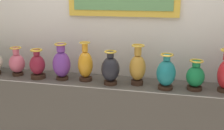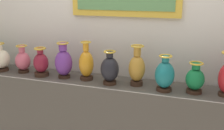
# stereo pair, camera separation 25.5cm
# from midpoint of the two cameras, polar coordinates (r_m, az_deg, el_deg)

# --- Properties ---
(display_shelf) EXTENTS (3.37, 0.41, 1.00)m
(display_shelf) POSITION_cam_midpoint_polar(r_m,az_deg,el_deg) (2.81, 2.67, -13.31)
(display_shelf) COLOR #4C4742
(display_shelf) RESTS_ON ground_plane
(back_wall) EXTENTS (5.36, 0.14, 2.95)m
(back_wall) POSITION_cam_midpoint_polar(r_m,az_deg,el_deg) (2.74, 4.54, 7.83)
(back_wall) COLOR silver
(back_wall) RESTS_ON ground_plane
(vase_ivory) EXTENTS (0.19, 0.19, 0.31)m
(vase_ivory) POSITION_cam_midpoint_polar(r_m,az_deg,el_deg) (3.12, -20.45, 1.17)
(vase_ivory) COLOR #382319
(vase_ivory) RESTS_ON display_shelf
(vase_rose) EXTENTS (0.16, 0.16, 0.30)m
(vase_rose) POSITION_cam_midpoint_polar(r_m,az_deg,el_deg) (2.99, -16.20, 0.87)
(vase_rose) COLOR #382319
(vase_rose) RESTS_ON display_shelf
(vase_burgundy) EXTENTS (0.15, 0.15, 0.30)m
(vase_burgundy) POSITION_cam_midpoint_polar(r_m,az_deg,el_deg) (2.81, -12.41, 0.31)
(vase_burgundy) COLOR #382319
(vase_burgundy) RESTS_ON display_shelf
(vase_violet) EXTENTS (0.17, 0.17, 0.37)m
(vase_violet) POSITION_cam_midpoint_polar(r_m,az_deg,el_deg) (2.71, -7.65, 0.57)
(vase_violet) COLOR #382319
(vase_violet) RESTS_ON display_shelf
(vase_amber) EXTENTS (0.15, 0.15, 0.39)m
(vase_amber) POSITION_cam_midpoint_polar(r_m,az_deg,el_deg) (2.63, -2.75, 0.22)
(vase_amber) COLOR #382319
(vase_amber) RESTS_ON display_shelf
(vase_onyx) EXTENTS (0.17, 0.17, 0.32)m
(vase_onyx) POSITION_cam_midpoint_polar(r_m,az_deg,el_deg) (2.50, 2.37, -0.91)
(vase_onyx) COLOR #382319
(vase_onyx) RESTS_ON display_shelf
(vase_ochre) EXTENTS (0.15, 0.15, 0.38)m
(vase_ochre) POSITION_cam_midpoint_polar(r_m,az_deg,el_deg) (2.49, 8.25, -0.68)
(vase_ochre) COLOR #382319
(vase_ochre) RESTS_ON display_shelf
(vase_teal) EXTENTS (0.17, 0.17, 0.32)m
(vase_teal) POSITION_cam_midpoint_polar(r_m,az_deg,el_deg) (2.41, 14.16, -2.10)
(vase_teal) COLOR #382319
(vase_teal) RESTS_ON display_shelf
(vase_emerald) EXTENTS (0.16, 0.16, 0.27)m
(vase_emerald) POSITION_cam_midpoint_polar(r_m,az_deg,el_deg) (2.44, 20.17, -2.90)
(vase_emerald) COLOR #382319
(vase_emerald) RESTS_ON display_shelf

